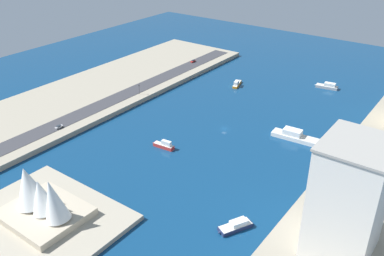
{
  "coord_description": "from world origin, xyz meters",
  "views": [
    {
      "loc": [
        -108.82,
        178.62,
        109.09
      ],
      "look_at": [
        9.61,
        17.62,
        4.91
      ],
      "focal_mm": 39.09,
      "sensor_mm": 36.0,
      "label": 1
    }
  ],
  "objects_px": {
    "patrol_launch_navy": "(236,226)",
    "pickup_red": "(193,61)",
    "water_taxi_orange": "(237,84)",
    "opera_landmark": "(40,199)",
    "traffic_light_waterfront": "(139,88)",
    "sedan_silver": "(59,127)",
    "hotel_broad_white": "(349,199)",
    "yacht_sleek_gray": "(328,86)",
    "ferry_white_commuter": "(295,136)",
    "tugboat_red": "(164,145)"
  },
  "relations": [
    {
      "from": "patrol_launch_navy",
      "to": "pickup_red",
      "type": "height_order",
      "value": "pickup_red"
    },
    {
      "from": "water_taxi_orange",
      "to": "opera_landmark",
      "type": "distance_m",
      "value": 169.47
    },
    {
      "from": "traffic_light_waterfront",
      "to": "sedan_silver",
      "type": "bearing_deg",
      "value": 87.55
    },
    {
      "from": "hotel_broad_white",
      "to": "water_taxi_orange",
      "type": "bearing_deg",
      "value": -46.49
    },
    {
      "from": "pickup_red",
      "to": "patrol_launch_navy",
      "type": "bearing_deg",
      "value": 131.14
    },
    {
      "from": "patrol_launch_navy",
      "to": "sedan_silver",
      "type": "bearing_deg",
      "value": -4.67
    },
    {
      "from": "hotel_broad_white",
      "to": "opera_landmark",
      "type": "height_order",
      "value": "hotel_broad_white"
    },
    {
      "from": "yacht_sleek_gray",
      "to": "traffic_light_waterfront",
      "type": "distance_m",
      "value": 129.13
    },
    {
      "from": "patrol_launch_navy",
      "to": "opera_landmark",
      "type": "relative_size",
      "value": 0.46
    },
    {
      "from": "hotel_broad_white",
      "to": "sedan_silver",
      "type": "height_order",
      "value": "hotel_broad_white"
    },
    {
      "from": "sedan_silver",
      "to": "traffic_light_waterfront",
      "type": "relative_size",
      "value": 0.69
    },
    {
      "from": "pickup_red",
      "to": "opera_landmark",
      "type": "relative_size",
      "value": 0.16
    },
    {
      "from": "water_taxi_orange",
      "to": "patrol_launch_navy",
      "type": "distance_m",
      "value": 149.4
    },
    {
      "from": "patrol_launch_navy",
      "to": "sedan_silver",
      "type": "height_order",
      "value": "sedan_silver"
    },
    {
      "from": "patrol_launch_navy",
      "to": "opera_landmark",
      "type": "distance_m",
      "value": 76.41
    },
    {
      "from": "patrol_launch_navy",
      "to": "ferry_white_commuter",
      "type": "bearing_deg",
      "value": -81.94
    },
    {
      "from": "hotel_broad_white",
      "to": "opera_landmark",
      "type": "xyz_separation_m",
      "value": [
        100.42,
        50.32,
        -14.41
      ]
    },
    {
      "from": "tugboat_red",
      "to": "sedan_silver",
      "type": "relative_size",
      "value": 2.89
    },
    {
      "from": "tugboat_red",
      "to": "yacht_sleek_gray",
      "type": "xyz_separation_m",
      "value": [
        -38.71,
        -129.87,
        0.04
      ]
    },
    {
      "from": "opera_landmark",
      "to": "sedan_silver",
      "type": "bearing_deg",
      "value": -42.53
    },
    {
      "from": "hotel_broad_white",
      "to": "tugboat_red",
      "type": "bearing_deg",
      "value": -12.28
    },
    {
      "from": "tugboat_red",
      "to": "opera_landmark",
      "type": "xyz_separation_m",
      "value": [
        2.25,
        71.68,
        8.34
      ]
    },
    {
      "from": "yacht_sleek_gray",
      "to": "traffic_light_waterfront",
      "type": "relative_size",
      "value": 2.48
    },
    {
      "from": "water_taxi_orange",
      "to": "traffic_light_waterfront",
      "type": "relative_size",
      "value": 2.35
    },
    {
      "from": "water_taxi_orange",
      "to": "hotel_broad_white",
      "type": "bearing_deg",
      "value": 133.51
    },
    {
      "from": "water_taxi_orange",
      "to": "pickup_red",
      "type": "distance_m",
      "value": 52.24
    },
    {
      "from": "pickup_red",
      "to": "opera_landmark",
      "type": "xyz_separation_m",
      "value": [
        -61.78,
        184.71,
        6.04
      ]
    },
    {
      "from": "yacht_sleek_gray",
      "to": "opera_landmark",
      "type": "bearing_deg",
      "value": 78.51
    },
    {
      "from": "water_taxi_orange",
      "to": "patrol_launch_navy",
      "type": "xyz_separation_m",
      "value": [
        -76.34,
        128.42,
        -0.12
      ]
    },
    {
      "from": "tugboat_red",
      "to": "sedan_silver",
      "type": "xyz_separation_m",
      "value": [
        56.89,
        21.55,
        2.25
      ]
    },
    {
      "from": "pickup_red",
      "to": "hotel_broad_white",
      "type": "bearing_deg",
      "value": 140.36
    },
    {
      "from": "yacht_sleek_gray",
      "to": "sedan_silver",
      "type": "relative_size",
      "value": 3.61
    },
    {
      "from": "patrol_launch_navy",
      "to": "pickup_red",
      "type": "xyz_separation_m",
      "value": [
        126.05,
        -144.3,
        2.56
      ]
    },
    {
      "from": "patrol_launch_navy",
      "to": "hotel_broad_white",
      "type": "height_order",
      "value": "hotel_broad_white"
    },
    {
      "from": "traffic_light_waterfront",
      "to": "patrol_launch_navy",
      "type": "bearing_deg",
      "value": 148.34
    },
    {
      "from": "hotel_broad_white",
      "to": "ferry_white_commuter",
      "type": "bearing_deg",
      "value": -55.86
    },
    {
      "from": "yacht_sleek_gray",
      "to": "pickup_red",
      "type": "bearing_deg",
      "value": 9.31
    },
    {
      "from": "patrol_launch_navy",
      "to": "opera_landmark",
      "type": "bearing_deg",
      "value": 32.16
    },
    {
      "from": "tugboat_red",
      "to": "patrol_launch_navy",
      "type": "bearing_deg",
      "value": 153.25
    },
    {
      "from": "tugboat_red",
      "to": "yacht_sleek_gray",
      "type": "bearing_deg",
      "value": -106.6
    },
    {
      "from": "sedan_silver",
      "to": "pickup_red",
      "type": "xyz_separation_m",
      "value": [
        7.14,
        -134.58,
        0.05
      ]
    },
    {
      "from": "ferry_white_commuter",
      "to": "pickup_red",
      "type": "relative_size",
      "value": 5.46
    },
    {
      "from": "opera_landmark",
      "to": "water_taxi_orange",
      "type": "bearing_deg",
      "value": -85.91
    },
    {
      "from": "sedan_silver",
      "to": "yacht_sleek_gray",
      "type": "bearing_deg",
      "value": -122.27
    },
    {
      "from": "tugboat_red",
      "to": "traffic_light_waterfront",
      "type": "height_order",
      "value": "traffic_light_waterfront"
    },
    {
      "from": "tugboat_red",
      "to": "pickup_red",
      "type": "height_order",
      "value": "pickup_red"
    },
    {
      "from": "patrol_launch_navy",
      "to": "traffic_light_waterfront",
      "type": "xyz_separation_m",
      "value": [
        116.26,
        -71.68,
        5.93
      ]
    },
    {
      "from": "opera_landmark",
      "to": "tugboat_red",
      "type": "bearing_deg",
      "value": -91.8
    },
    {
      "from": "sedan_silver",
      "to": "opera_landmark",
      "type": "relative_size",
      "value": 0.14
    },
    {
      "from": "water_taxi_orange",
      "to": "sedan_silver",
      "type": "relative_size",
      "value": 3.42
    }
  ]
}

